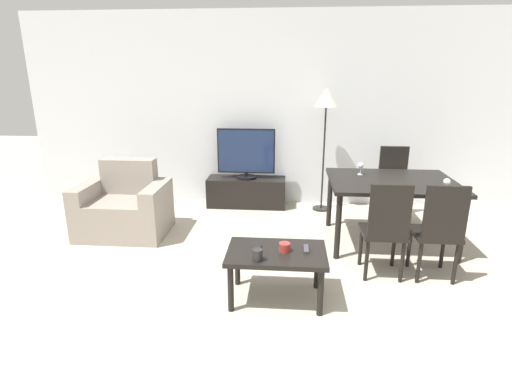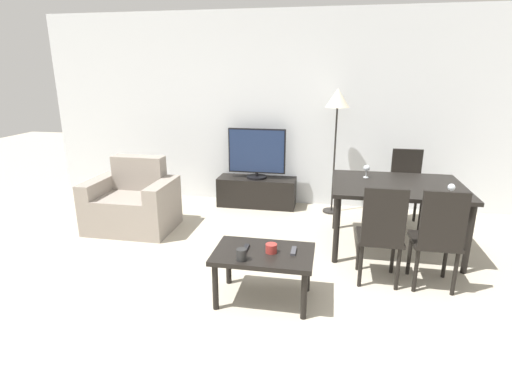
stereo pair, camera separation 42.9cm
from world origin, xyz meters
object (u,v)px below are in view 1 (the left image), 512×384
object	(u,v)px
wine_glass_left	(447,183)
tv_stand	(246,192)
dining_table	(392,187)
floor_lamp	(326,106)
armchair	(124,209)
remote_secondary	(306,249)
remote_primary	(258,249)
wine_glass_center	(361,166)
dining_chair_near_right	(439,228)
cup_white_near	(285,247)
coffee_table	(276,258)
dining_chair_near	(386,227)
tv	(246,154)
dining_chair_far	(394,180)
cup_colored_far	(257,255)

from	to	relation	value
wine_glass_left	tv_stand	bearing A→B (deg)	143.36
dining_table	floor_lamp	world-z (taller)	floor_lamp
armchair	dining_table	size ratio (longest dim) A/B	0.75
remote_secondary	floor_lamp	bearing A→B (deg)	82.40
armchair	remote_primary	distance (m)	2.16
dining_table	remote_primary	size ratio (longest dim) A/B	9.09
armchair	wine_glass_left	bearing A→B (deg)	-7.58
wine_glass_left	wine_glass_center	distance (m)	0.97
dining_chair_near_right	wine_glass_left	world-z (taller)	dining_chair_near_right
dining_chair_near_right	wine_glass_center	bearing A→B (deg)	117.98
tv_stand	floor_lamp	bearing A→B (deg)	-3.86
tv_stand	cup_white_near	bearing A→B (deg)	-76.64
coffee_table	dining_chair_near	world-z (taller)	dining_chair_near
tv	dining_chair_near_right	size ratio (longest dim) A/B	0.86
tv	remote_secondary	bearing A→B (deg)	-72.38
tv_stand	tv	world-z (taller)	tv
dining_table	wine_glass_left	xyz separation A→B (m)	(0.41, -0.44, 0.18)
dining_table	dining_chair_far	bearing A→B (deg)	74.14
dining_chair_near_right	floor_lamp	size ratio (longest dim) A/B	0.56
tv	dining_table	world-z (taller)	tv
cup_white_near	cup_colored_far	size ratio (longest dim) A/B	0.99
tv_stand	cup_colored_far	size ratio (longest dim) A/B	11.62
dining_chair_far	cup_white_near	bearing A→B (deg)	-123.24
tv_stand	wine_glass_center	world-z (taller)	wine_glass_center
dining_table	wine_glass_left	distance (m)	0.63
tv_stand	dining_chair_far	bearing A→B (deg)	-9.15
dining_chair_far	coffee_table	bearing A→B (deg)	-124.48
dining_chair_near	wine_glass_left	xyz separation A→B (m)	(0.65, 0.40, 0.33)
dining_table	wine_glass_left	world-z (taller)	wine_glass_left
dining_chair_far	floor_lamp	bearing A→B (deg)	164.77
armchair	coffee_table	bearing A→B (deg)	-35.22
dining_chair_near	wine_glass_center	distance (m)	1.10
coffee_table	dining_table	size ratio (longest dim) A/B	0.61
armchair	tv_stand	size ratio (longest dim) A/B	0.91
tv_stand	wine_glass_left	xyz separation A→B (m)	(2.16, -1.60, 0.64)
floor_lamp	cup_white_near	world-z (taller)	floor_lamp
remote_secondary	cup_colored_far	world-z (taller)	cup_colored_far
dining_chair_far	cup_white_near	size ratio (longest dim) A/B	9.95
coffee_table	cup_colored_far	size ratio (longest dim) A/B	8.67
armchair	dining_chair_near_right	bearing A→B (deg)	-14.48
coffee_table	remote_primary	bearing A→B (deg)	173.97
coffee_table	wine_glass_left	size ratio (longest dim) A/B	5.72
dining_chair_near_right	remote_primary	bearing A→B (deg)	-164.76
cup_white_near	wine_glass_center	bearing A→B (deg)	60.68
cup_white_near	wine_glass_left	bearing A→B (deg)	28.64
coffee_table	dining_chair_near_right	world-z (taller)	dining_chair_near_right
dining_chair_near_right	wine_glass_center	distance (m)	1.23
dining_chair_near	floor_lamp	world-z (taller)	floor_lamp
wine_glass_center	cup_colored_far	bearing A→B (deg)	-122.06
coffee_table	remote_secondary	size ratio (longest dim) A/B	5.57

